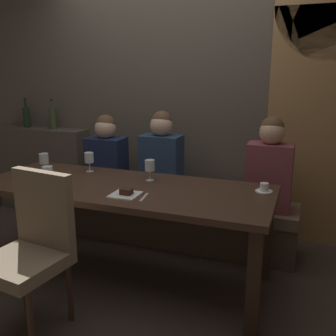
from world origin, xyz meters
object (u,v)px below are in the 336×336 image
(diner_redhead, at_px, (106,155))
(wine_glass_end_left, at_px, (48,173))
(diner_bearded, at_px, (161,156))
(wine_glass_far_left, at_px, (150,166))
(dining_table, at_px, (123,197))
(wine_glass_near_left, at_px, (89,158))
(banquette_bench, at_px, (159,217))
(wine_bottle_dark_red, at_px, (27,117))
(fork_on_table, at_px, (144,197))
(wine_glass_far_right, at_px, (44,160))
(wine_bottle_pale_label, at_px, (53,118))
(chair_near_side, at_px, (32,243))
(diner_far_end, at_px, (270,166))
(dessert_plate, at_px, (126,194))
(espresso_cup, at_px, (264,188))

(diner_redhead, height_order, wine_glass_end_left, diner_redhead)
(diner_bearded, bearing_deg, diner_redhead, 179.65)
(wine_glass_far_left, bearing_deg, dining_table, -125.44)
(dining_table, distance_m, wine_glass_near_left, 0.56)
(banquette_bench, distance_m, wine_glass_near_left, 0.89)
(diner_redhead, bearing_deg, wine_bottle_dark_red, 164.38)
(fork_on_table, bearing_deg, banquette_bench, 98.81)
(wine_glass_far_right, relative_size, fork_on_table, 0.96)
(wine_glass_far_left, bearing_deg, wine_bottle_pale_label, 150.83)
(chair_near_side, relative_size, diner_far_end, 1.27)
(wine_glass_end_left, bearing_deg, diner_bearded, 62.47)
(wine_bottle_pale_label, bearing_deg, banquette_bench, -13.76)
(wine_bottle_pale_label, relative_size, fork_on_table, 1.92)
(wine_bottle_pale_label, distance_m, wine_glass_far_left, 1.75)
(banquette_bench, xyz_separation_m, diner_far_end, (0.99, -0.03, 0.59))
(wine_bottle_pale_label, bearing_deg, diner_bearded, -13.23)
(dessert_plate, distance_m, fork_on_table, 0.14)
(dining_table, xyz_separation_m, wine_bottle_dark_red, (-1.75, 1.05, 0.42))
(espresso_cup, bearing_deg, fork_on_table, -150.73)
(wine_glass_near_left, bearing_deg, diner_redhead, 101.31)
(banquette_bench, bearing_deg, wine_glass_near_left, -136.01)
(wine_glass_near_left, distance_m, espresso_cup, 1.45)
(wine_bottle_dark_red, xyz_separation_m, dessert_plate, (1.87, -1.25, -0.32))
(wine_glass_near_left, xyz_separation_m, wine_glass_end_left, (-0.02, -0.52, -0.00))
(diner_redhead, bearing_deg, diner_bearded, -0.35)
(fork_on_table, bearing_deg, dessert_plate, 172.29)
(wine_glass_end_left, relative_size, wine_glass_far_left, 1.00)
(diner_redhead, xyz_separation_m, dessert_plate, (0.67, -0.92, -0.04))
(wine_glass_far_left, bearing_deg, wine_glass_end_left, -143.74)
(diner_bearded, relative_size, fork_on_table, 4.58)
(wine_glass_far_left, bearing_deg, diner_far_end, 29.48)
(wine_glass_far_left, bearing_deg, wine_glass_far_right, -174.37)
(banquette_bench, xyz_separation_m, wine_bottle_pale_label, (-1.38, 0.34, 0.84))
(banquette_bench, distance_m, espresso_cup, 1.24)
(wine_glass_near_left, distance_m, wine_glass_far_left, 0.59)
(diner_redhead, bearing_deg, wine_glass_near_left, -78.69)
(wine_bottle_dark_red, height_order, wine_glass_near_left, wine_bottle_dark_red)
(wine_glass_near_left, bearing_deg, chair_near_side, -78.36)
(wine_glass_end_left, height_order, dessert_plate, wine_glass_end_left)
(banquette_bench, relative_size, wine_glass_near_left, 15.24)
(wine_bottle_dark_red, distance_m, espresso_cup, 2.89)
(banquette_bench, bearing_deg, wine_glass_far_right, -142.51)
(fork_on_table, bearing_deg, wine_bottle_dark_red, 140.71)
(banquette_bench, distance_m, diner_far_end, 1.15)
(diner_bearded, distance_m, wine_bottle_dark_red, 1.83)
(wine_glass_end_left, bearing_deg, banquette_bench, 63.75)
(wine_glass_far_right, bearing_deg, diner_bearded, 36.73)
(dessert_plate, xyz_separation_m, fork_on_table, (0.14, -0.00, -0.01))
(banquette_bench, relative_size, chair_near_side, 2.55)
(wine_glass_near_left, bearing_deg, wine_glass_far_left, -7.21)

